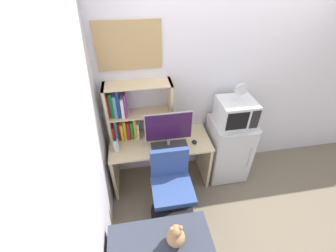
% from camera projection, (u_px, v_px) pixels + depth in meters
% --- Properties ---
extents(wall_back, '(6.40, 0.04, 2.60)m').
position_uv_depth(wall_back, '(254.00, 83.00, 2.97)').
color(wall_back, silver).
rests_on(wall_back, ground_plane).
extents(wall_left, '(0.04, 4.40, 2.60)m').
position_uv_depth(wall_left, '(75.00, 220.00, 1.42)').
color(wall_left, silver).
rests_on(wall_left, ground_plane).
extents(desk, '(1.29, 0.58, 0.74)m').
position_uv_depth(desk, '(160.00, 154.00, 3.02)').
color(desk, beige).
rests_on(desk, ground_plane).
extents(hutch_bookshelf, '(0.79, 0.26, 0.74)m').
position_uv_depth(hutch_bookshelf, '(129.00, 114.00, 2.77)').
color(hutch_bookshelf, beige).
rests_on(hutch_bookshelf, desk).
extents(monitor, '(0.57, 0.18, 0.48)m').
position_uv_depth(monitor, '(169.00, 128.00, 2.66)').
color(monitor, '#B7B7BC').
rests_on(monitor, desk).
extents(keyboard, '(0.45, 0.16, 0.02)m').
position_uv_depth(keyboard, '(169.00, 145.00, 2.80)').
color(keyboard, '#333338').
rests_on(keyboard, desk).
extents(computer_mouse, '(0.06, 0.08, 0.03)m').
position_uv_depth(computer_mouse, '(194.00, 142.00, 2.85)').
color(computer_mouse, black).
rests_on(computer_mouse, desk).
extents(water_bottle, '(0.07, 0.07, 0.18)m').
position_uv_depth(water_bottle, '(116.00, 145.00, 2.70)').
color(water_bottle, silver).
rests_on(water_bottle, desk).
extents(mini_fridge, '(0.54, 0.52, 0.93)m').
position_uv_depth(mini_fridge, '(228.00, 149.00, 3.17)').
color(mini_fridge, silver).
rests_on(mini_fridge, ground_plane).
extents(microwave, '(0.44, 0.41, 0.31)m').
position_uv_depth(microwave, '(236.00, 112.00, 2.80)').
color(microwave, silver).
rests_on(microwave, mini_fridge).
extents(desk_fan, '(0.15, 0.11, 0.23)m').
position_uv_depth(desk_fan, '(241.00, 92.00, 2.63)').
color(desk_fan, silver).
rests_on(desk_fan, microwave).
extents(desk_chair, '(0.54, 0.54, 0.89)m').
position_uv_depth(desk_chair, '(172.00, 190.00, 2.71)').
color(desk_chair, black).
rests_on(desk_chair, ground_plane).
extents(teddy_bear, '(0.18, 0.18, 0.26)m').
position_uv_depth(teddy_bear, '(176.00, 236.00, 2.05)').
color(teddy_bear, '#AD7F51').
rests_on(teddy_bear, bed).
extents(wall_corkboard, '(0.70, 0.02, 0.52)m').
position_uv_depth(wall_corkboard, '(129.00, 46.00, 2.39)').
color(wall_corkboard, tan).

